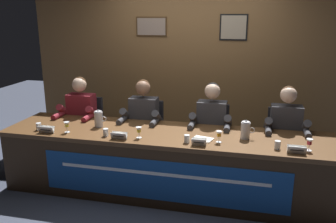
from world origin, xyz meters
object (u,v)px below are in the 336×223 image
at_px(panelist_far_left, 79,116).
at_px(nameplate_center_left, 119,136).
at_px(juice_glass_far_left, 67,125).
at_px(water_cup_far_left, 39,127).
at_px(juice_glass_center_right, 219,135).
at_px(chair_far_right, 282,146).
at_px(panelist_center_right, 211,125).
at_px(document_stack_center_right, 203,139).
at_px(nameplate_center_right, 199,142).
at_px(panelist_far_right, 286,130).
at_px(water_pitcher_right_side, 246,130).
at_px(nameplate_far_left, 46,129).
at_px(water_cup_center_right, 187,139).
at_px(water_cup_center_left, 106,133).
at_px(chair_center_right, 212,141).
at_px(chair_far_left, 87,131).
at_px(chair_center_left, 147,136).
at_px(panelist_center_left, 142,120).
at_px(juice_glass_center_left, 139,130).
at_px(water_pitcher_left_side, 99,119).
at_px(conference_table, 166,154).
at_px(nameplate_far_right, 297,150).
at_px(water_cup_far_right, 277,145).
at_px(juice_glass_far_right, 309,143).

bearing_deg(panelist_far_left, nameplate_center_left, -41.57).
bearing_deg(panelist_far_left, juice_glass_far_left, -73.84).
bearing_deg(water_cup_far_left, juice_glass_center_right, 1.99).
distance_m(panelist_far_left, chair_far_right, 2.67).
relative_size(panelist_center_right, document_stack_center_right, 5.16).
height_order(panelist_center_right, nameplate_center_right, panelist_center_right).
distance_m(water_cup_far_left, panelist_far_right, 2.90).
bearing_deg(juice_glass_far_left, water_pitcher_right_side, 7.42).
relative_size(nameplate_far_left, water_pitcher_right_side, 0.88).
relative_size(water_cup_center_right, chair_far_right, 0.09).
bearing_deg(panelist_far_left, panelist_center_right, 0.00).
distance_m(juice_glass_far_left, water_cup_center_left, 0.48).
bearing_deg(nameplate_center_left, water_cup_far_left, 175.45).
bearing_deg(water_cup_center_left, water_cup_center_right, 0.08).
bearing_deg(chair_center_right, chair_far_left, 180.00).
height_order(nameplate_far_left, chair_center_left, chair_center_left).
bearing_deg(chair_far_left, panelist_center_left, -12.76).
distance_m(water_cup_far_left, water_cup_center_left, 0.84).
bearing_deg(chair_far_left, nameplate_center_right, -28.88).
height_order(panelist_center_right, juice_glass_center_right, panelist_center_right).
distance_m(chair_far_left, juice_glass_center_left, 1.42).
relative_size(nameplate_far_left, juice_glass_center_left, 1.49).
bearing_deg(water_pitcher_left_side, chair_center_left, 54.94).
bearing_deg(panelist_center_right, nameplate_far_left, -157.27).
distance_m(conference_table, panelist_far_right, 1.45).
xyz_separation_m(juice_glass_far_left, chair_center_left, (0.69, 0.88, -0.37)).
relative_size(chair_center_left, panelist_center_left, 0.74).
distance_m(nameplate_far_right, document_stack_center_right, 0.96).
height_order(nameplate_center_left, water_cup_far_right, water_cup_far_right).
height_order(juice_glass_center_right, water_pitcher_right_side, water_pitcher_right_side).
distance_m(chair_far_left, juice_glass_center_right, 2.12).
height_order(panelist_far_left, document_stack_center_right, panelist_far_left).
xyz_separation_m(conference_table, chair_center_right, (0.44, 0.74, -0.07)).
bearing_deg(water_cup_center_right, nameplate_center_right, -23.54).
bearing_deg(conference_table, panelist_far_right, 22.34).
bearing_deg(water_cup_far_right, water_cup_center_right, -177.97).
bearing_deg(water_pitcher_right_side, chair_far_left, 164.18).
relative_size(juice_glass_far_left, nameplate_center_left, 0.70).
distance_m(conference_table, nameplate_far_right, 1.40).
height_order(water_cup_far_left, panelist_far_right, panelist_far_right).
bearing_deg(water_cup_far_left, chair_center_left, 39.98).
bearing_deg(water_pitcher_left_side, water_pitcher_right_side, -0.75).
bearing_deg(chair_far_left, nameplate_far_left, -91.49).
relative_size(juice_glass_center_left, water_cup_center_right, 1.46).
distance_m(panelist_far_left, water_pitcher_left_side, 0.62).
bearing_deg(juice_glass_far_right, nameplate_center_left, -176.52).
relative_size(panelist_center_left, juice_glass_far_right, 10.01).
xyz_separation_m(panelist_center_left, water_cup_center_right, (0.71, -0.69, 0.05)).
bearing_deg(chair_far_left, conference_table, -29.31).
relative_size(conference_table, chair_center_right, 4.20).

